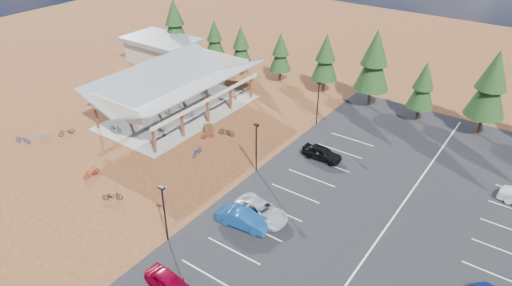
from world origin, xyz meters
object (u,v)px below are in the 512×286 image
Objects in this scene: bike_pavilion at (177,83)px; bike_14 at (197,151)px; bike_0 at (115,128)px; bike_2 at (181,102)px; car_0 at (170,284)px; trash_bin_0 at (210,128)px; bike_3 at (199,89)px; bike_4 at (161,131)px; bike_10 at (23,139)px; bike_12 at (112,196)px; bike_7 at (233,96)px; car_4 at (322,153)px; bike_5 at (159,123)px; lamp_post_1 at (256,144)px; bike_9 at (44,135)px; trash_bin_1 at (206,128)px; lamp_post_0 at (164,210)px; car_1 at (243,219)px; outbuilding at (162,50)px; lamp_post_2 at (318,100)px; bike_8 at (66,131)px; bike_6 at (188,110)px; bike_11 at (91,173)px; bike_1 at (166,107)px; bike_16 at (226,132)px; bike_15 at (208,134)px; car_2 at (261,210)px.

bike_pavilion is 10.60× the size of bike_14.
bike_2 is (1.29, 9.14, 0.00)m from bike_0.
trash_bin_0 is at bearing 38.77° from car_0.
bike_3 is at bearing -10.51° from bike_0.
bike_4 is at bearing -70.84° from bike_0.
bike_12 reaches higher than bike_10.
bike_pavilion is 7.98m from bike_7.
trash_bin_0 is 13.15m from car_4.
bike_4 is 0.88× the size of bike_12.
car_4 is at bearing -79.07° from bike_5.
lamp_post_1 reaches higher than bike_9.
bike_7 reaches higher than trash_bin_1.
lamp_post_0 is at bearing 61.90° from bike_10.
trash_bin_0 is 5.37m from bike_4.
bike_14 is at bearing -59.40° from trash_bin_1.
bike_10 is 0.39× the size of car_1.
outbuilding is 2.14× the size of lamp_post_2.
bike_9 reaches higher than bike_4.
lamp_post_0 is 3.28× the size of bike_7.
bike_pavilion reaches higher than bike_8.
bike_8 is 0.43× the size of car_4.
bike_6 is 0.93× the size of bike_11.
bike_4 is 11.93m from bike_7.
bike_4 is 22.53m from car_0.
bike_1 is 0.98× the size of bike_12.
bike_11 is (1.69, -15.20, 0.00)m from bike_6.
bike_1 is 8.66m from bike_7.
car_1 is at bearing -110.75° from bike_0.
bike_4 is (-12.63, 11.69, -2.45)m from lamp_post_0.
bike_3 is at bearing 92.43° from bike_8.
bike_16 reaches higher than bike_8.
bike_15 is at bearing -43.04° from trash_bin_1.
outbuilding is at bearing -55.86° from bike_9.
lamp_post_1 is at bearing 19.11° from car_0.
bike_6 is at bearing 160.95° from trash_bin_0.
bike_0 is at bearing 168.94° from bike_7.
bike_10 is 19.14m from bike_14.
trash_bin_0 is at bearing -83.58° from bike_1.
bike_3 is at bearing 11.65° from bike_5.
bike_16 is 15.29m from car_1.
bike_15 is (3.92, -9.51, -0.09)m from bike_7.
bike_0 is 0.32× the size of car_2.
outbuilding is 16.26m from bike_2.
bike_15 is (5.79, -3.09, -0.05)m from bike_6.
lamp_post_2 is 22.91m from bike_0.
bike_pavilion is 6.68m from bike_4.
bike_5 reaches higher than bike_3.
lamp_post_2 is 10.94m from bike_16.
bike_10 is (-6.14, -7.39, -0.06)m from bike_0.
lamp_post_0 is 5.76m from car_0.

